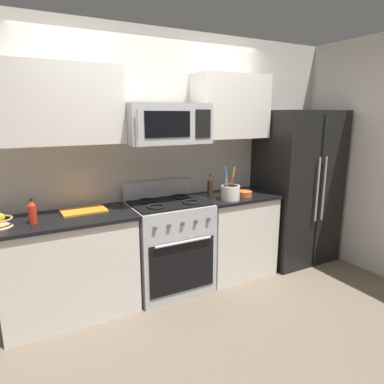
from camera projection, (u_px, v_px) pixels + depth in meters
name	position (u px, v px, depth m)	size (l,w,h in m)	color
ground_plane	(203.00, 323.00, 2.93)	(16.00, 16.00, 0.00)	#6B5B4C
wall_back	(154.00, 160.00, 3.56)	(8.00, 0.10, 2.60)	beige
counter_left	(70.00, 266.00, 2.99)	(1.15, 0.60, 0.91)	silver
range_oven	(169.00, 245.00, 3.43)	(0.76, 0.64, 1.09)	#B2B5BA
counter_right	(235.00, 234.00, 3.80)	(0.83, 0.60, 0.91)	silver
refrigerator	(297.00, 187.00, 4.09)	(0.90, 0.71, 1.82)	black
wall_right	(382.00, 159.00, 3.67)	(0.10, 8.00, 2.60)	beige
microwave	(166.00, 124.00, 3.18)	(0.80, 0.44, 0.37)	#B2B5BA
upper_cabinets_left	(53.00, 104.00, 2.80)	(1.14, 0.34, 0.67)	silver
upper_cabinets_right	(231.00, 107.00, 3.62)	(0.82, 0.34, 0.67)	silver
utensil_crock	(230.00, 192.00, 3.47)	(0.19, 0.19, 0.35)	white
cutting_board	(84.00, 211.00, 3.05)	(0.39, 0.25, 0.02)	orange
bottle_soy	(210.00, 186.00, 3.58)	(0.06, 0.06, 0.25)	#382314
bottle_hot_sauce	(32.00, 212.00, 2.70)	(0.07, 0.07, 0.21)	red
prep_bowl	(245.00, 193.00, 3.62)	(0.16, 0.16, 0.06)	#D1662D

